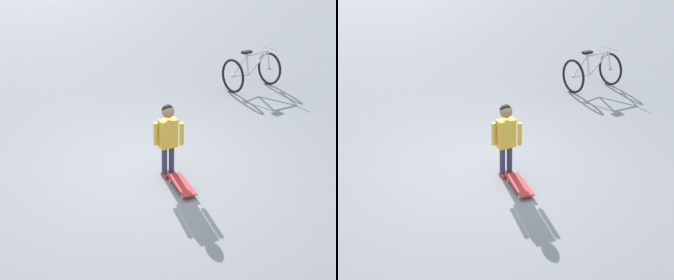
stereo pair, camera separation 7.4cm
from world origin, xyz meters
The scene contains 4 objects.
ground_plane centered at (0.00, 0.00, 0.00)m, with size 50.00×50.00×0.00m, color gray.
child_person centered at (0.23, 0.19, 0.66)m, with size 0.20×0.38×1.06m.
skateboard centered at (0.62, 0.23, 0.06)m, with size 0.59×0.20×0.07m.
bicycle_mid centered at (-2.51, 3.20, 0.38)m, with size 0.87×1.17×0.85m.
Camera 2 is at (5.07, -1.66, 3.13)m, focal length 45.74 mm.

